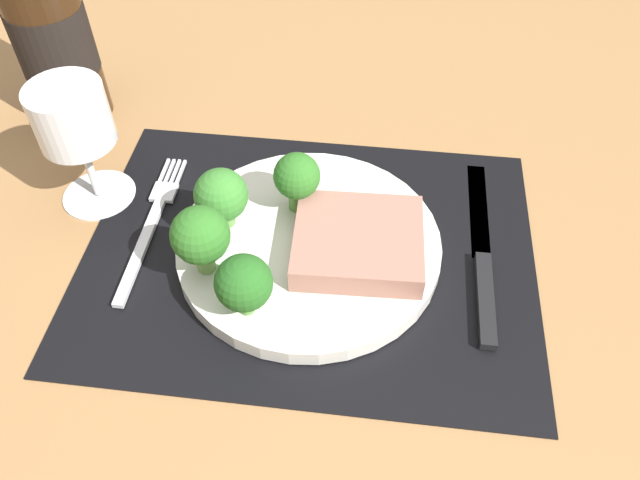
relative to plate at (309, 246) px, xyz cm
name	(u,v)px	position (x,y,z in cm)	size (l,w,h in cm)	color
ground_plane	(309,263)	(0.00, 0.00, -2.60)	(140.00, 110.00, 3.00)	#996D42
placemat	(309,252)	(0.00, 0.00, -0.95)	(41.91, 31.93, 0.30)	black
plate	(309,246)	(0.00, 0.00, 0.00)	(24.38, 24.38, 1.60)	silver
steak	(358,242)	(4.55, -0.82, 2.03)	(11.39, 10.14, 2.47)	#9E6B5B
broccoli_front_edge	(297,178)	(-1.61, 4.10, 4.62)	(4.37, 4.37, 6.22)	#5B8942
broccoli_center	(244,283)	(-4.08, -8.33, 4.35)	(4.77, 4.77, 6.00)	#5B8942
broccoli_back_left	(221,196)	(-8.13, 1.31, 4.20)	(4.96, 4.96, 6.00)	#5B8942
broccoli_near_fork	(200,236)	(-8.51, -4.36, 4.98)	(5.08, 5.08, 6.85)	#6B994C
fork	(151,224)	(-15.63, 1.42, -0.55)	(2.40, 19.20, 0.50)	silver
knife	(483,261)	(16.07, 0.53, -0.50)	(1.80, 23.00, 0.80)	black
wine_bottle	(49,26)	(-29.66, 18.26, 9.81)	(8.15, 8.15, 28.77)	#331E0F
wine_glass	(74,124)	(-22.29, 5.09, 8.04)	(7.31, 7.31, 12.94)	silver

